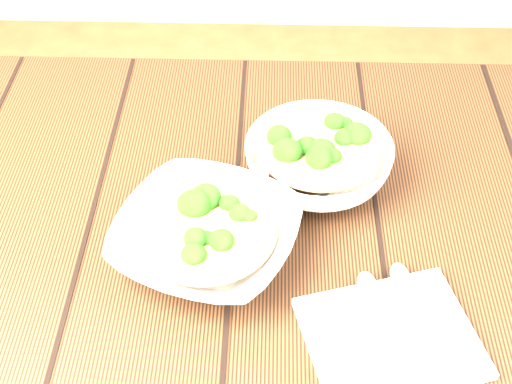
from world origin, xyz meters
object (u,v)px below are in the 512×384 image
object	(u,v)px
trivet	(301,179)
napkin	(390,338)
soup_bowl_back	(318,161)
soup_bowl_front	(206,237)
table	(249,279)

from	to	relation	value
trivet	napkin	size ratio (longest dim) A/B	0.49
soup_bowl_back	trivet	xyz separation A→B (m)	(-0.02, -0.01, -0.02)
trivet	napkin	distance (m)	0.28
soup_bowl_front	trivet	world-z (taller)	soup_bowl_front
soup_bowl_back	napkin	size ratio (longest dim) A/B	1.08
napkin	soup_bowl_front	bearing A→B (deg)	134.05
soup_bowl_back	trivet	world-z (taller)	soup_bowl_back
soup_bowl_back	napkin	distance (m)	0.29
soup_bowl_back	napkin	bearing A→B (deg)	-74.11
table	soup_bowl_front	distance (m)	0.17
soup_bowl_back	napkin	world-z (taller)	soup_bowl_back
soup_bowl_back	soup_bowl_front	bearing A→B (deg)	-135.80
soup_bowl_front	table	bearing A→B (deg)	43.67
table	soup_bowl_back	size ratio (longest dim) A/B	5.63
napkin	soup_bowl_back	bearing A→B (deg)	89.74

